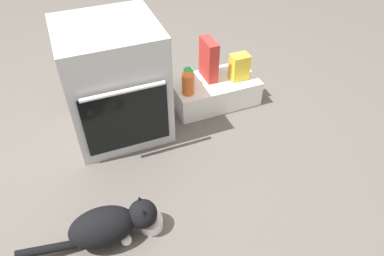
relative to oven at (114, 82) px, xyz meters
name	(u,v)px	position (x,y,z in m)	size (l,w,h in m)	color
ground	(131,164)	(-0.03, -0.35, -0.35)	(8.00, 8.00, 0.00)	#56514C
oven	(114,82)	(0.00, 0.00, 0.00)	(0.56, 0.59, 0.71)	#B7BABF
pantry_cabinet	(214,91)	(0.68, 0.03, -0.26)	(0.59, 0.33, 0.18)	white
food_bowl	(151,223)	(-0.04, -0.81, -0.32)	(0.12, 0.12, 0.08)	white
cat	(110,225)	(-0.23, -0.80, -0.24)	(0.66, 0.20, 0.21)	black
snack_bag	(239,67)	(0.84, -0.01, -0.08)	(0.12, 0.09, 0.18)	yellow
cereal_box	(209,59)	(0.65, 0.08, -0.03)	(0.07, 0.18, 0.28)	#B72D28
sauce_jar	(188,84)	(0.46, -0.05, -0.10)	(0.08, 0.08, 0.14)	#D16023
soda_can	(189,77)	(0.49, 0.04, -0.11)	(0.07, 0.07, 0.12)	green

